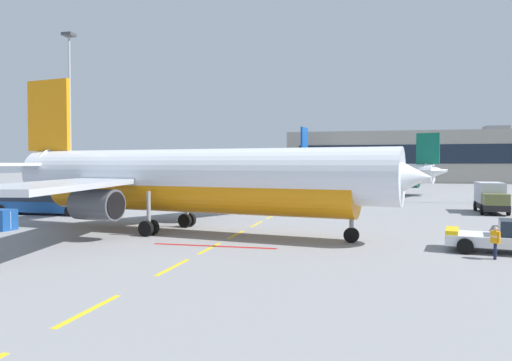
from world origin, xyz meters
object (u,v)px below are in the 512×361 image
object	(u,v)px
airliner_foreground	(185,179)
airliner_far_center	(319,168)
fuel_service_truck	(491,197)
ground_crew_worker	(495,241)
apron_light_mast_near	(70,95)
apron_shuttle_bus	(41,197)
pushback_tug	(506,237)
airliner_mid_left	(362,175)
uld_cargo_container	(2,220)

from	to	relation	value
airliner_foreground	airliner_far_center	bearing A→B (deg)	89.27
airliner_foreground	fuel_service_truck	bearing A→B (deg)	39.36
ground_crew_worker	apron_light_mast_near	world-z (taller)	apron_light_mast_near
apron_shuttle_bus	ground_crew_worker	world-z (taller)	apron_shuttle_bus
airliner_foreground	ground_crew_worker	bearing A→B (deg)	-16.19
airliner_far_center	ground_crew_worker	xyz separation A→B (m)	(19.01, -87.65, -3.09)
pushback_tug	ground_crew_worker	distance (m)	2.50
airliner_mid_left	pushback_tug	bearing A→B (deg)	-80.07
airliner_foreground	pushback_tug	distance (m)	21.64
apron_shuttle_bus	fuel_service_truck	bearing A→B (deg)	15.46
airliner_mid_left	apron_light_mast_near	xyz separation A→B (m)	(-47.45, -12.20, 13.30)
airliner_far_center	uld_cargo_container	world-z (taller)	airliner_far_center
airliner_foreground	pushback_tug	bearing A→B (deg)	-9.58
uld_cargo_container	airliner_foreground	bearing A→B (deg)	9.59
airliner_mid_left	fuel_service_truck	size ratio (longest dim) A/B	3.86
airliner_foreground	apron_shuttle_bus	world-z (taller)	airliner_foreground
fuel_service_truck	ground_crew_worker	world-z (taller)	fuel_service_truck
airliner_mid_left	airliner_far_center	bearing A→B (deg)	108.72
airliner_foreground	ground_crew_worker	size ratio (longest dim) A/B	19.79
ground_crew_worker	uld_cargo_container	size ratio (longest dim) A/B	1.04
ground_crew_worker	apron_light_mast_near	xyz separation A→B (m)	(-55.87, 44.19, 15.49)
airliner_far_center	ground_crew_worker	bearing A→B (deg)	-77.76
airliner_far_center	apron_shuttle_bus	world-z (taller)	airliner_far_center
pushback_tug	apron_shuttle_bus	bearing A→B (deg)	163.08
airliner_mid_left	apron_light_mast_near	size ratio (longest dim) A/B	1.03
pushback_tug	apron_light_mast_near	size ratio (longest dim) A/B	0.24
airliner_foreground	ground_crew_worker	distance (m)	21.09
pushback_tug	airliner_far_center	bearing A→B (deg)	103.23
airliner_foreground	airliner_mid_left	bearing A→B (deg)	77.04
uld_cargo_container	apron_light_mast_near	bearing A→B (deg)	118.12
apron_shuttle_bus	ground_crew_worker	distance (m)	41.61
apron_shuttle_bus	airliner_foreground	bearing A→B (deg)	-24.48
pushback_tug	airliner_mid_left	world-z (taller)	airliner_mid_left
airliner_far_center	fuel_service_truck	size ratio (longest dim) A/B	5.08
fuel_service_truck	airliner_mid_left	bearing A→B (deg)	115.06
airliner_foreground	apron_light_mast_near	size ratio (longest dim) A/B	1.30
airliner_foreground	airliner_mid_left	distance (m)	51.90
airliner_foreground	pushback_tug	world-z (taller)	airliner_foreground
pushback_tug	airliner_far_center	world-z (taller)	airliner_far_center
airliner_mid_left	apron_shuttle_bus	world-z (taller)	airliner_mid_left
airliner_far_center	apron_shuttle_bus	distance (m)	75.91
ground_crew_worker	pushback_tug	bearing A→B (deg)	64.87
apron_light_mast_near	ground_crew_worker	bearing A→B (deg)	-38.34
airliner_far_center	airliner_foreground	bearing A→B (deg)	-90.73
airliner_far_center	apron_shuttle_bus	bearing A→B (deg)	-105.28
pushback_tug	fuel_service_truck	xyz separation A→B (m)	(4.38, 24.48, 0.74)
apron_shuttle_bus	uld_cargo_container	bearing A→B (deg)	-65.94
pushback_tug	airliner_mid_left	xyz separation A→B (m)	(-9.48, 54.13, 2.30)
airliner_mid_left	ground_crew_worker	xyz separation A→B (m)	(8.42, -56.40, -2.19)
apron_shuttle_bus	airliner_mid_left	bearing A→B (deg)	53.89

